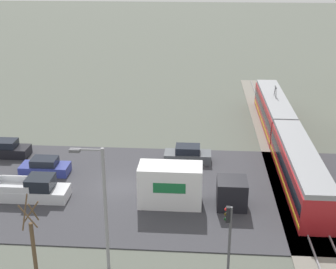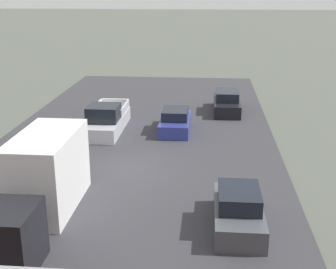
# 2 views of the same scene
# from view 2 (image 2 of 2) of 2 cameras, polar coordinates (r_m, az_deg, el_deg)

# --- Properties ---
(ground_plane) EXTENTS (320.00, 320.00, 0.00)m
(ground_plane) POSITION_cam_2_polar(r_m,az_deg,el_deg) (24.43, -5.47, -4.25)
(ground_plane) COLOR #565B51
(road_surface) EXTENTS (16.84, 49.65, 0.08)m
(road_surface) POSITION_cam_2_polar(r_m,az_deg,el_deg) (24.42, -5.47, -4.16)
(road_surface) COLOR #38383D
(road_surface) RESTS_ON ground
(box_truck) EXTENTS (2.33, 8.17, 3.22)m
(box_truck) POSITION_cam_2_polar(r_m,az_deg,el_deg) (19.40, -15.48, -5.88)
(box_truck) COLOR black
(box_truck) RESTS_ON ground
(pickup_truck) EXTENTS (2.09, 5.87, 1.87)m
(pickup_truck) POSITION_cam_2_polar(r_m,az_deg,el_deg) (30.42, -7.51, 1.73)
(pickup_truck) COLOR silver
(pickup_truck) RESTS_ON ground
(sedan_car_0) EXTENTS (1.88, 4.20, 1.43)m
(sedan_car_0) POSITION_cam_2_polar(r_m,az_deg,el_deg) (30.25, 0.88, 1.56)
(sedan_car_0) COLOR navy
(sedan_car_0) RESTS_ON ground
(sedan_car_1) EXTENTS (1.87, 4.28, 1.56)m
(sedan_car_1) POSITION_cam_2_polar(r_m,az_deg,el_deg) (18.70, 8.58, -9.20)
(sedan_car_1) COLOR #4C5156
(sedan_car_1) RESTS_ON ground
(sedan_car_2) EXTENTS (1.89, 4.77, 1.58)m
(sedan_car_2) POSITION_cam_2_polar(r_m,az_deg,el_deg) (35.10, 7.18, 3.83)
(sedan_car_2) COLOR black
(sedan_car_2) RESTS_ON ground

